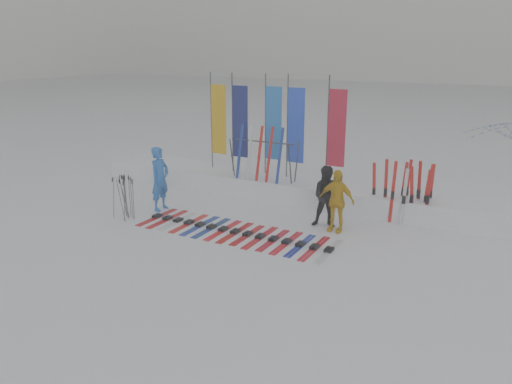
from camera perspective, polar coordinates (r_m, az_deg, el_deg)
The scene contains 10 objects.
ground at distance 11.91m, azimuth -4.56°, elevation -6.39°, with size 120.00×120.00×0.00m, color white.
snow_bank at distance 15.65m, azimuth 4.61°, elevation 0.33°, with size 14.00×1.60×0.60m, color white.
person_blue at distance 14.61m, azimuth -10.92°, elevation 1.49°, with size 0.68×0.44×1.86m, color blue.
person_black at distance 13.13m, azimuth 8.17°, elevation -0.54°, with size 0.80×0.62×1.64m, color black.
person_yellow at distance 12.85m, azimuth 9.15°, elevation -0.99°, with size 0.95×0.40×1.62m, color gold.
ski_row at distance 12.80m, azimuth -2.43°, elevation -4.54°, with size 5.24×1.69×0.07m.
pole_cluster at distance 14.19m, azimuth -14.72°, elevation -0.58°, with size 0.65×0.66×1.23m.
feather_flags at distance 15.87m, azimuth 1.66°, elevation 7.79°, with size 4.68×0.23×3.20m.
ski_rack at distance 15.43m, azimuth 0.93°, elevation 4.30°, with size 2.04×0.80×1.23m.
upright_skis at distance 14.08m, azimuth 17.08°, elevation -0.04°, with size 1.59×0.86×1.69m.
Camera 1 is at (6.06, -9.18, 4.57)m, focal length 35.00 mm.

